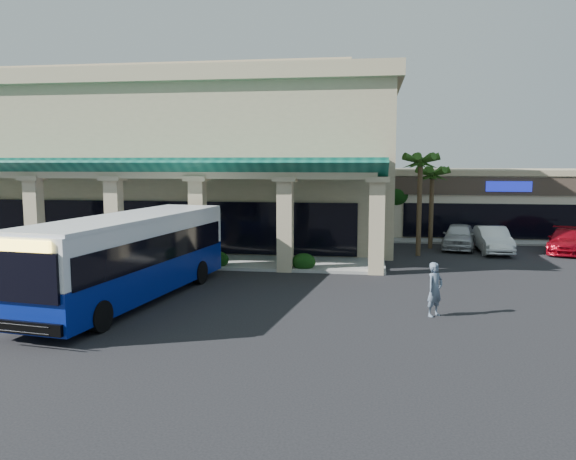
% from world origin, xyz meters
% --- Properties ---
extents(ground, '(110.00, 110.00, 0.00)m').
position_xyz_m(ground, '(0.00, 0.00, 0.00)').
color(ground, black).
extents(main_building, '(30.80, 14.80, 11.35)m').
position_xyz_m(main_building, '(-8.00, 16.00, 5.67)').
color(main_building, tan).
rests_on(main_building, ground).
extents(arcade, '(30.00, 6.20, 5.70)m').
position_xyz_m(arcade, '(-8.00, 6.80, 2.85)').
color(arcade, '#0E5748').
rests_on(arcade, ground).
extents(strip_mall, '(22.50, 12.50, 4.90)m').
position_xyz_m(strip_mall, '(18.00, 24.00, 2.45)').
color(strip_mall, beige).
rests_on(strip_mall, ground).
extents(palm_0, '(2.40, 2.40, 6.60)m').
position_xyz_m(palm_0, '(8.50, 11.00, 3.30)').
color(palm_0, '#224913').
rests_on(palm_0, ground).
extents(palm_1, '(2.40, 2.40, 5.80)m').
position_xyz_m(palm_1, '(9.50, 14.00, 2.90)').
color(palm_1, '#224913').
rests_on(palm_1, ground).
extents(broadleaf_tree, '(2.60, 2.60, 4.81)m').
position_xyz_m(broadleaf_tree, '(7.50, 19.00, 2.41)').
color(broadleaf_tree, black).
rests_on(broadleaf_tree, ground).
extents(transit_bus, '(4.43, 12.39, 3.38)m').
position_xyz_m(transit_bus, '(-3.58, -1.61, 1.69)').
color(transit_bus, navy).
rests_on(transit_bus, ground).
extents(pedestrian, '(0.82, 0.83, 1.93)m').
position_xyz_m(pedestrian, '(8.00, -2.18, 0.97)').
color(pedestrian, slate).
rests_on(pedestrian, ground).
extents(car_silver, '(2.82, 5.00, 1.61)m').
position_xyz_m(car_silver, '(11.26, 14.07, 0.80)').
color(car_silver, silver).
rests_on(car_silver, ground).
extents(car_white, '(1.74, 4.78, 1.56)m').
position_xyz_m(car_white, '(13.02, 12.83, 0.78)').
color(car_white, white).
rests_on(car_white, ground).
extents(car_red, '(3.54, 5.34, 1.44)m').
position_xyz_m(car_red, '(17.43, 13.39, 0.72)').
color(car_red, '#9F0716').
rests_on(car_red, ground).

